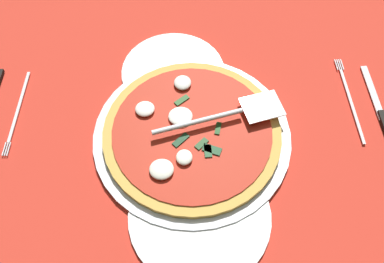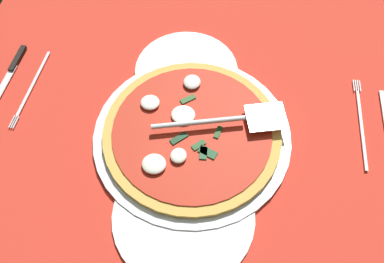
{
  "view_description": "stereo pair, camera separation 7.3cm",
  "coord_description": "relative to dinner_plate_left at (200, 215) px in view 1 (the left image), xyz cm",
  "views": [
    {
      "loc": [
        -43.81,
        1.76,
        70.7
      ],
      "look_at": [
        -1.69,
        1.11,
        2.42
      ],
      "focal_mm": 38.4,
      "sensor_mm": 36.0,
      "label": 1
    },
    {
      "loc": [
        -43.29,
        -5.52,
        70.7
      ],
      "look_at": [
        -1.69,
        1.11,
        2.42
      ],
      "focal_mm": 38.4,
      "sensor_mm": 36.0,
      "label": 2
    }
  ],
  "objects": [
    {
      "name": "ground_plane",
      "position": [
        18.19,
        0.13,
        -1.0
      ],
      "size": [
        108.83,
        108.83,
        0.8
      ],
      "primitive_type": "cube",
      "color": "red"
    },
    {
      "name": "checker_pattern",
      "position": [
        18.19,
        0.13,
        -0.55
      ],
      "size": [
        108.83,
        108.83,
        0.1
      ],
      "color": "silver",
      "rests_on": "ground_plane"
    },
    {
      "name": "pizza_pan",
      "position": [
        16.5,
        1.24,
        0.16
      ],
      "size": [
        39.1,
        39.1,
        1.32
      ],
      "primitive_type": "cylinder",
      "color": "silver",
      "rests_on": "ground_plane"
    },
    {
      "name": "dinner_plate_left",
      "position": [
        0.0,
        0.0,
        0.0
      ],
      "size": [
        25.47,
        25.47,
        1.0
      ],
      "primitive_type": "cylinder",
      "color": "white",
      "rests_on": "ground_plane"
    },
    {
      "name": "dinner_plate_right",
      "position": [
        33.17,
        5.17,
        0.0
      ],
      "size": [
        22.58,
        22.58,
        1.0
      ],
      "primitive_type": "cylinder",
      "color": "white",
      "rests_on": "ground_plane"
    },
    {
      "name": "pizza",
      "position": [
        16.52,
        1.46,
        1.61
      ],
      "size": [
        35.04,
        35.04,
        2.78
      ],
      "color": "gold",
      "rests_on": "pizza_pan"
    },
    {
      "name": "pizza_server",
      "position": [
        18.92,
        -5.81,
        3.94
      ],
      "size": [
        10.56,
        25.87,
        1.0
      ],
      "rotation": [
        0.0,
        0.0,
        4.99
      ],
      "color": "silver",
      "rests_on": "pizza"
    },
    {
      "name": "place_setting_near",
      "position": [
        23.4,
        -35.09,
        -0.13
      ],
      "size": [
        22.55,
        12.37,
        1.4
      ],
      "rotation": [
        0.0,
        0.0,
        0.04
      ],
      "color": "white",
      "rests_on": "ground_plane"
    },
    {
      "name": "place_setting_far",
      "position": [
        24.65,
        40.34,
        -0.15
      ],
      "size": [
        22.49,
        14.18,
        1.4
      ],
      "rotation": [
        0.0,
        0.0,
        3.11
      ],
      "color": "white",
      "rests_on": "ground_plane"
    }
  ]
}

